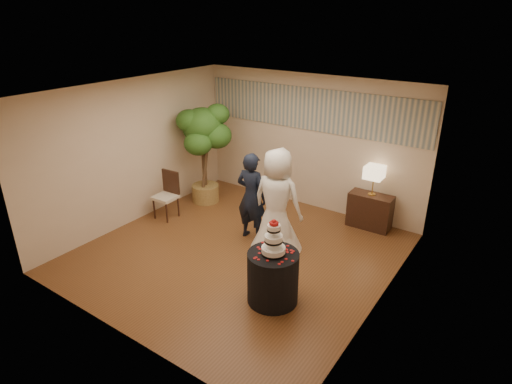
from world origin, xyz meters
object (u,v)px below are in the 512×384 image
Objects in this scene: side_chair at (165,196)px; bride at (277,200)px; console at (370,211)px; wedding_cake at (274,237)px; groom at (252,197)px; ficus_tree at (204,154)px; table_lamp at (373,181)px; cake_table at (273,277)px.

bride is at bearing 3.88° from side_chair.
bride reaches higher than console.
groom is at bearing 134.23° from wedding_cake.
wedding_cake is 3.80m from ficus_tree.
groom is 0.75× the size of ficus_tree.
ficus_tree reaches higher than table_lamp.
wedding_cake is at bearing 0.00° from cake_table.
console is (0.32, 3.01, -0.72)m from wedding_cake.
table_lamp is (0.00, 0.00, 0.63)m from console.
wedding_cake is at bearing -95.98° from table_lamp.
table_lamp is at bearing 14.13° from ficus_tree.
wedding_cake is at bearing -34.35° from ficus_tree.
table_lamp reaches higher than console.
console is at bearing 84.02° from cake_table.
bride is at bearing -122.52° from table_lamp.
wedding_cake is 0.56× the size of side_chair.
bride is 2.54m from side_chair.
side_chair reaches higher than console.
cake_table is at bearing -95.98° from table_lamp.
cake_table is at bearing 116.07° from bride.
ficus_tree is at bearing 145.65° from wedding_cake.
bride reaches higher than wedding_cake.
console is 0.85× the size of side_chair.
table_lamp is at bearing 26.62° from side_chair.
groom is 2.38m from console.
cake_table is 0.67m from wedding_cake.
cake_table is (1.34, -1.38, -0.43)m from groom.
groom reaches higher than table_lamp.
wedding_cake is (0.76, -1.32, 0.14)m from bride.
table_lamp is at bearing -126.55° from bride.
table_lamp is 4.10m from side_chair.
table_lamp is at bearing 0.00° from console.
side_chair reaches higher than cake_table.
wedding_cake is (1.34, -1.38, 0.23)m from groom.
ficus_tree is (-3.45, -0.87, 0.13)m from table_lamp.
groom reaches higher than cake_table.
cake_table reaches higher than console.
bride is 2.52m from ficus_tree.
ficus_tree is (-1.79, 0.76, 0.28)m from groom.
wedding_cake is 0.93× the size of table_lamp.
side_chair is at bearing -152.28° from console.
cake_table is at bearing -96.95° from console.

